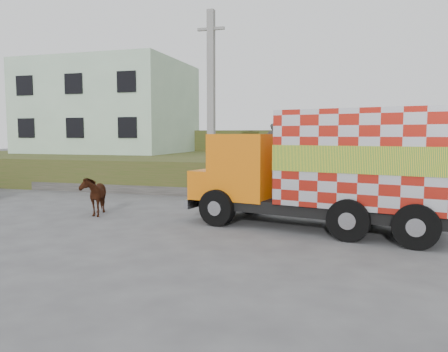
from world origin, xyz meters
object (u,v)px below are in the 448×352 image
(cargo_truck, at_px, (330,169))
(cow, at_px, (94,195))
(utility_pole, at_px, (211,103))
(pedestrian, at_px, (273,142))

(cargo_truck, relative_size, cow, 4.99)
(utility_pole, distance_m, cargo_truck, 8.14)
(cargo_truck, xyz_separation_m, pedestrian, (-2.87, 6.86, 0.62))
(cargo_truck, distance_m, cow, 7.81)
(utility_pole, relative_size, pedestrian, 4.71)
(cow, bearing_deg, cargo_truck, -25.21)
(utility_pole, relative_size, cargo_truck, 1.02)
(utility_pole, xyz_separation_m, cargo_truck, (5.38, -5.64, -2.35))
(utility_pole, bearing_deg, cow, -113.23)
(cow, bearing_deg, utility_pole, 42.55)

